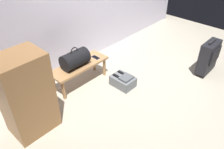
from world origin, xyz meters
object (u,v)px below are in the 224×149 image
object	(u,v)px
suitcase_upright_charcoal	(209,57)
backpack_grey	(123,81)
bench	(80,67)
duffel_bag_black	(75,59)
side_cabinet	(26,95)
cell_phone	(96,57)

from	to	relation	value
suitcase_upright_charcoal	backpack_grey	size ratio (longest dim) A/B	1.68
bench	suitcase_upright_charcoal	distance (m)	2.24
backpack_grey	duffel_bag_black	bearing A→B (deg)	131.01
suitcase_upright_charcoal	side_cabinet	distance (m)	3.02
bench	cell_phone	distance (m)	0.34
side_cabinet	cell_phone	bearing A→B (deg)	10.30
duffel_bag_black	side_cabinet	size ratio (longest dim) A/B	0.40
suitcase_upright_charcoal	side_cabinet	xyz separation A→B (m)	(-2.80, 1.12, 0.22)
cell_phone	side_cabinet	xyz separation A→B (m)	(-1.39, -0.25, 0.18)
bench	backpack_grey	bearing A→B (deg)	-53.24
duffel_bag_black	suitcase_upright_charcoal	distance (m)	2.30
bench	backpack_grey	xyz separation A→B (m)	(0.43, -0.58, -0.22)
bench	suitcase_upright_charcoal	xyz separation A→B (m)	(1.74, -1.41, 0.02)
side_cabinet	suitcase_upright_charcoal	bearing A→B (deg)	-21.75
duffel_bag_black	suitcase_upright_charcoal	xyz separation A→B (m)	(1.81, -1.41, -0.17)
bench	side_cabinet	xyz separation A→B (m)	(-1.06, -0.29, 0.24)
cell_phone	backpack_grey	bearing A→B (deg)	-79.23
bench	duffel_bag_black	world-z (taller)	duffel_bag_black
bench	duffel_bag_black	size ratio (longest dim) A/B	2.27
cell_phone	side_cabinet	bearing A→B (deg)	-169.70
cell_phone	suitcase_upright_charcoal	size ratio (longest dim) A/B	0.22
bench	suitcase_upright_charcoal	bearing A→B (deg)	-39.08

